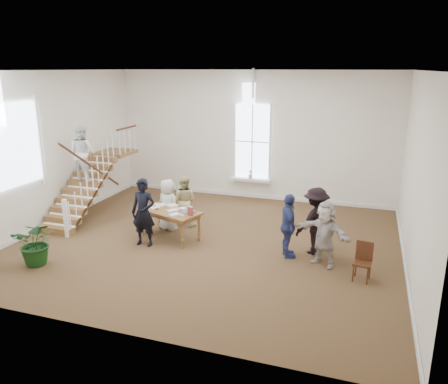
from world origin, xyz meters
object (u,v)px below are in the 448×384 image
(library_table, at_px, (170,213))
(woman_cluster_c, at_px, (325,234))
(police_officer, at_px, (144,212))
(person_yellow, at_px, (184,201))
(elderly_woman, at_px, (168,205))
(floor_plant, at_px, (36,243))
(side_chair, at_px, (363,259))
(woman_cluster_b, at_px, (315,221))
(woman_cluster_a, at_px, (288,226))

(library_table, height_order, woman_cluster_c, woman_cluster_c)
(police_officer, xyz_separation_m, woman_cluster_c, (4.65, 0.25, -0.11))
(woman_cluster_c, bearing_deg, person_yellow, -171.77)
(elderly_woman, height_order, floor_plant, elderly_woman)
(police_officer, distance_m, side_chair, 5.58)
(library_table, xyz_separation_m, woman_cluster_b, (3.90, 0.24, 0.14))
(woman_cluster_b, height_order, side_chair, woman_cluster_b)
(elderly_woman, bearing_deg, woman_cluster_a, -173.28)
(elderly_woman, relative_size, woman_cluster_a, 0.92)
(elderly_woman, bearing_deg, floor_plant, 77.23)
(elderly_woman, xyz_separation_m, side_chair, (5.46, -1.47, -0.27))
(person_yellow, height_order, floor_plant, person_yellow)
(floor_plant, bearing_deg, police_officer, 45.54)
(police_officer, bearing_deg, woman_cluster_a, 5.10)
(woman_cluster_a, distance_m, floor_plant, 6.08)
(person_yellow, bearing_deg, woman_cluster_c, 161.64)
(woman_cluster_b, bearing_deg, woman_cluster_c, 67.75)
(woman_cluster_a, height_order, floor_plant, woman_cluster_a)
(library_table, distance_m, side_chair, 5.19)
(library_table, bearing_deg, woman_cluster_c, 13.68)
(elderly_woman, height_order, woman_cluster_a, woman_cluster_a)
(elderly_woman, bearing_deg, woman_cluster_b, -165.62)
(floor_plant, bearing_deg, woman_cluster_a, 22.63)
(elderly_woman, relative_size, woman_cluster_b, 0.87)
(elderly_woman, height_order, side_chair, elderly_woman)
(woman_cluster_a, distance_m, woman_cluster_c, 0.92)
(floor_plant, bearing_deg, elderly_woman, 58.11)
(person_yellow, bearing_deg, woman_cluster_a, 159.87)
(library_table, bearing_deg, woman_cluster_b, 22.77)
(elderly_woman, relative_size, person_yellow, 0.98)
(library_table, bearing_deg, elderly_woman, 139.88)
(person_yellow, bearing_deg, elderly_woman, 60.15)
(library_table, distance_m, person_yellow, 1.09)
(police_officer, bearing_deg, floor_plant, -136.16)
(woman_cluster_b, bearing_deg, side_chair, 90.27)
(woman_cluster_c, height_order, floor_plant, woman_cluster_c)
(library_table, distance_m, woman_cluster_c, 4.22)
(police_officer, xyz_separation_m, person_yellow, (0.40, 1.75, -0.14))
(library_table, xyz_separation_m, woman_cluster_c, (4.20, -0.41, 0.07))
(woman_cluster_c, bearing_deg, woman_cluster_a, -164.83)
(woman_cluster_a, xyz_separation_m, floor_plant, (-5.60, -2.34, -0.26))
(floor_plant, bearing_deg, woman_cluster_c, 18.18)
(police_officer, relative_size, floor_plant, 1.63)
(woman_cluster_a, relative_size, woman_cluster_b, 0.94)
(floor_plant, distance_m, side_chair, 7.60)
(police_officer, bearing_deg, woman_cluster_b, 9.96)
(police_officer, xyz_separation_m, side_chair, (5.56, -0.22, -0.43))
(library_table, distance_m, floor_plant, 3.44)
(person_yellow, distance_m, woman_cluster_b, 4.04)
(elderly_woman, xyz_separation_m, woman_cluster_b, (4.25, -0.35, 0.11))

